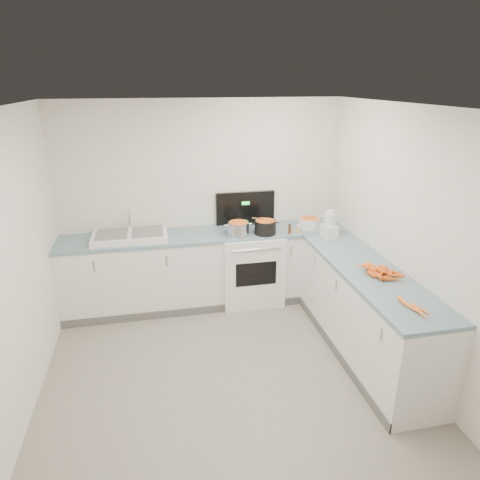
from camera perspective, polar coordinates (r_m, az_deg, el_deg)
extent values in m
cube|color=white|center=(5.41, -4.41, -3.98)|extent=(3.50, 0.60, 0.90)
cube|color=#7293A2|center=(5.24, -4.55, 0.70)|extent=(3.50, 0.62, 0.04)
cube|color=white|center=(4.62, 16.40, -9.41)|extent=(0.60, 2.20, 0.90)
cube|color=#7293A2|center=(4.41, 17.01, -4.10)|extent=(0.62, 2.20, 0.04)
cube|color=white|center=(5.48, 1.35, -3.61)|extent=(0.76, 0.65, 0.90)
cube|color=black|center=(5.51, 0.71, 4.30)|extent=(0.76, 0.05, 0.42)
cube|color=white|center=(5.19, -14.46, 0.57)|extent=(0.86, 0.52, 0.07)
cube|color=slate|center=(5.20, -16.74, 0.80)|extent=(0.36, 0.42, 0.01)
cube|color=slate|center=(5.17, -12.23, 1.13)|extent=(0.36, 0.42, 0.01)
cylinder|color=silver|center=(5.35, -14.52, 2.92)|extent=(0.03, 0.03, 0.24)
cylinder|color=silver|center=(5.11, -0.22, 1.39)|extent=(0.31, 0.31, 0.19)
cylinder|color=black|center=(5.18, 3.38, 1.61)|extent=(0.34, 0.34, 0.19)
cylinder|color=#AD7A47|center=(5.15, 3.40, 2.69)|extent=(0.28, 0.23, 0.01)
cylinder|color=white|center=(5.47, 9.18, 2.26)|extent=(0.35, 0.35, 0.12)
cylinder|color=#593319|center=(5.22, 6.64, 1.39)|extent=(0.04, 0.04, 0.10)
cylinder|color=#E5B266|center=(5.27, 7.83, 1.39)|extent=(0.05, 0.05, 0.08)
cube|color=white|center=(5.20, 11.79, 1.23)|extent=(0.18, 0.21, 0.14)
cylinder|color=silver|center=(5.16, 11.90, 2.72)|extent=(0.15, 0.15, 0.15)
cylinder|color=white|center=(5.13, 11.98, 3.69)|extent=(0.09, 0.09, 0.03)
cone|color=orange|center=(4.37, 19.81, -4.09)|extent=(0.20, 0.07, 0.05)
cone|color=orange|center=(4.40, 18.77, -3.77)|extent=(0.05, 0.16, 0.05)
cone|color=orange|center=(4.40, 17.86, -3.74)|extent=(0.05, 0.21, 0.04)
cone|color=orange|center=(4.24, 18.50, -4.76)|extent=(0.19, 0.15, 0.04)
cone|color=orange|center=(4.43, 17.84, -3.49)|extent=(0.21, 0.05, 0.04)
cone|color=orange|center=(4.24, 17.63, -4.52)|extent=(0.11, 0.18, 0.05)
cone|color=orange|center=(4.36, 18.15, -3.94)|extent=(0.17, 0.05, 0.04)
cone|color=orange|center=(4.41, 18.80, -3.72)|extent=(0.16, 0.16, 0.05)
cone|color=orange|center=(4.42, 18.32, -3.68)|extent=(0.17, 0.06, 0.04)
cone|color=orange|center=(4.42, 17.76, -3.54)|extent=(0.14, 0.21, 0.05)
cone|color=orange|center=(4.22, 19.66, -4.94)|extent=(0.17, 0.12, 0.05)
cone|color=orange|center=(4.39, 16.94, -3.64)|extent=(0.14, 0.15, 0.04)
cone|color=orange|center=(4.26, 18.05, -4.54)|extent=(0.10, 0.20, 0.04)
cone|color=orange|center=(4.33, 19.21, -4.23)|extent=(0.20, 0.14, 0.05)
cone|color=orange|center=(4.33, 18.93, -3.91)|extent=(0.16, 0.13, 0.05)
cone|color=orange|center=(4.23, 17.68, -4.28)|extent=(0.05, 0.21, 0.04)
cone|color=orange|center=(4.30, 18.61, -4.06)|extent=(0.18, 0.20, 0.05)
cone|color=orange|center=(4.26, 19.38, -4.33)|extent=(0.14, 0.16, 0.05)
cone|color=orange|center=(4.22, 19.96, -4.47)|extent=(0.17, 0.09, 0.04)
cone|color=orange|center=(4.35, 18.09, -3.72)|extent=(0.22, 0.15, 0.05)
cone|color=orange|center=(4.28, 18.38, -4.20)|extent=(0.18, 0.19, 0.04)
cone|color=orange|center=(4.35, 16.63, -3.25)|extent=(0.08, 0.17, 0.04)
cone|color=orange|center=(4.30, 16.40, -3.51)|extent=(0.16, 0.20, 0.04)
cone|color=orange|center=(4.31, 16.90, -3.73)|extent=(0.07, 0.18, 0.05)
cone|color=orange|center=(3.72, 23.09, -9.03)|extent=(0.05, 0.18, 0.04)
cone|color=orange|center=(3.78, 22.98, -8.54)|extent=(0.10, 0.18, 0.04)
cone|color=orange|center=(3.80, 21.75, -8.26)|extent=(0.06, 0.18, 0.04)
cone|color=orange|center=(3.84, 21.22, -7.86)|extent=(0.05, 0.19, 0.04)
cube|color=tan|center=(5.13, -15.83, 0.72)|extent=(0.03, 0.04, 0.00)
cube|color=tan|center=(5.07, -15.66, 0.48)|extent=(0.05, 0.01, 0.00)
cube|color=tan|center=(5.21, -16.48, 0.97)|extent=(0.01, 0.05, 0.00)
cube|color=tan|center=(5.24, -17.12, 0.95)|extent=(0.04, 0.01, 0.00)
cube|color=tan|center=(5.14, -17.78, 0.56)|extent=(0.05, 0.01, 0.00)
cube|color=tan|center=(5.23, -15.59, 1.06)|extent=(0.03, 0.03, 0.00)
cube|color=tan|center=(5.13, -16.21, 0.61)|extent=(0.03, 0.04, 0.00)
cube|color=tan|center=(5.28, -16.70, 1.21)|extent=(0.04, 0.05, 0.00)
cube|color=tan|center=(5.19, -16.54, 0.81)|extent=(0.02, 0.04, 0.00)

